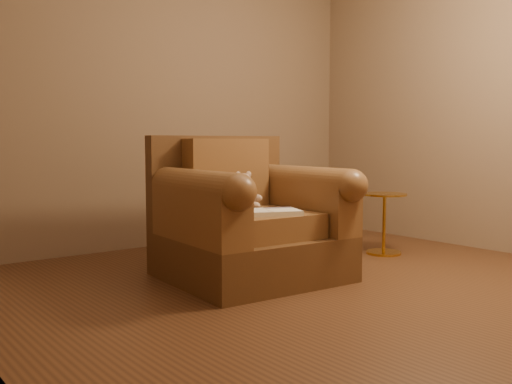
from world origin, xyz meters
TOP-DOWN VIEW (x-y plane):
  - floor at (0.00, 0.00)m, footprint 4.00×4.00m
  - room at (0.00, 0.00)m, footprint 4.02×4.02m
  - armchair at (-0.22, 0.56)m, footprint 1.13×1.08m
  - teddy_bear at (-0.18, 0.65)m, footprint 0.19×0.22m
  - guidebook at (-0.28, 0.28)m, footprint 0.47×0.38m
  - side_table at (1.14, 0.50)m, footprint 0.36×0.36m

SIDE VIEW (x-z plane):
  - floor at x=0.00m, z-range 0.00..0.00m
  - side_table at x=1.14m, z-range 0.02..0.52m
  - armchair at x=-0.22m, z-range -0.11..0.86m
  - guidebook at x=-0.28m, z-range 0.46..0.49m
  - teddy_bear at x=-0.18m, z-range 0.43..0.69m
  - room at x=0.00m, z-range 0.36..3.07m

